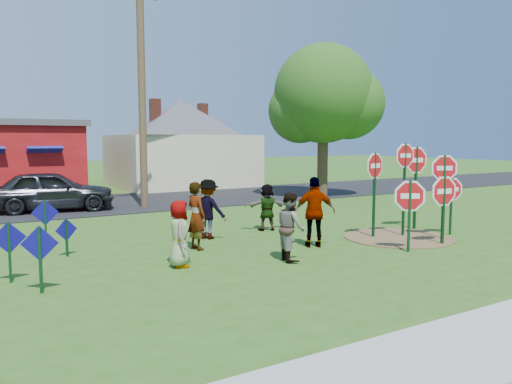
% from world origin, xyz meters
% --- Properties ---
extents(ground, '(120.00, 120.00, 0.00)m').
position_xyz_m(ground, '(0.00, 0.00, 0.00)').
color(ground, '#305016').
rests_on(ground, ground).
extents(sidewalk, '(22.00, 1.80, 0.08)m').
position_xyz_m(sidewalk, '(0.00, -7.20, 0.04)').
color(sidewalk, '#9E9E99').
rests_on(sidewalk, ground).
extents(road, '(120.00, 7.50, 0.04)m').
position_xyz_m(road, '(0.00, 11.50, 0.02)').
color(road, black).
rests_on(road, ground).
extents(dirt_patch, '(3.20, 3.20, 0.03)m').
position_xyz_m(dirt_patch, '(4.50, -1.00, 0.01)').
color(dirt_patch, brown).
rests_on(dirt_patch, ground).
extents(cream_house, '(9.40, 9.40, 6.50)m').
position_xyz_m(cream_house, '(5.50, 18.00, 2.92)').
color(cream_house, beige).
rests_on(cream_house, ground).
extents(stop_sign_a, '(0.95, 0.61, 2.02)m').
position_xyz_m(stop_sign_a, '(3.32, -2.45, 1.34)').
color(stop_sign_a, '#103D1B').
rests_on(stop_sign_a, ground).
extents(stop_sign_b, '(0.99, 0.07, 2.94)m').
position_xyz_m(stop_sign_b, '(4.83, -0.88, 2.15)').
color(stop_sign_b, '#103D1B').
rests_on(stop_sign_b, ground).
extents(stop_sign_c, '(0.93, 0.53, 2.62)m').
position_xyz_m(stop_sign_c, '(5.49, -1.78, 1.83)').
color(stop_sign_c, '#103D1B').
rests_on(stop_sign_c, ground).
extents(stop_sign_d, '(1.19, 0.12, 2.86)m').
position_xyz_m(stop_sign_d, '(6.13, -0.18, 2.04)').
color(stop_sign_d, '#103D1B').
rests_on(stop_sign_d, ground).
extents(stop_sign_e, '(1.14, 0.19, 2.07)m').
position_xyz_m(stop_sign_e, '(4.85, -2.30, 1.37)').
color(stop_sign_e, '#103D1B').
rests_on(stop_sign_e, ground).
extents(stop_sign_f, '(0.91, 0.36, 1.89)m').
position_xyz_m(stop_sign_f, '(6.28, -1.46, 1.30)').
color(stop_sign_f, '#103D1B').
rests_on(stop_sign_f, ground).
extents(stop_sign_g, '(1.04, 0.23, 2.68)m').
position_xyz_m(stop_sign_g, '(3.92, -0.56, 1.88)').
color(stop_sign_g, '#103D1B').
rests_on(stop_sign_g, ground).
extents(blue_diamond_a, '(0.66, 0.24, 1.31)m').
position_xyz_m(blue_diamond_a, '(-5.42, -1.30, 0.81)').
color(blue_diamond_a, '#103D1B').
rests_on(blue_diamond_a, ground).
extents(blue_diamond_b, '(0.66, 0.06, 1.27)m').
position_xyz_m(blue_diamond_b, '(-5.86, -0.21, 0.78)').
color(blue_diamond_b, '#103D1B').
rests_on(blue_diamond_b, ground).
extents(blue_diamond_c, '(0.56, 0.19, 0.97)m').
position_xyz_m(blue_diamond_c, '(-4.42, 1.61, 0.59)').
color(blue_diamond_c, '#103D1B').
rests_on(blue_diamond_c, ground).
extents(blue_diamond_d, '(0.70, 0.11, 1.31)m').
position_xyz_m(blue_diamond_d, '(-4.70, 2.99, 0.81)').
color(blue_diamond_d, '#103D1B').
rests_on(blue_diamond_d, ground).
extents(person_a, '(0.70, 0.87, 1.54)m').
position_xyz_m(person_a, '(-2.39, -0.79, 0.77)').
color(person_a, '#3E5896').
rests_on(person_a, ground).
extents(person_b, '(0.54, 0.73, 1.81)m').
position_xyz_m(person_b, '(-1.30, 0.67, 0.91)').
color(person_b, teal).
rests_on(person_b, ground).
extents(person_c, '(0.81, 0.94, 1.66)m').
position_xyz_m(person_c, '(0.15, -1.61, 0.83)').
color(person_c, brown).
rests_on(person_c, ground).
extents(person_d, '(1.18, 1.31, 1.76)m').
position_xyz_m(person_d, '(-0.40, 1.83, 0.88)').
color(person_d, '#333237').
rests_on(person_d, ground).
extents(person_e, '(1.21, 0.95, 1.92)m').
position_xyz_m(person_e, '(1.59, -0.71, 0.96)').
color(person_e, '#462A56').
rests_on(person_e, ground).
extents(person_f, '(1.48, 0.81, 1.52)m').
position_xyz_m(person_f, '(1.81, 2.08, 0.76)').
color(person_f, '#235435').
rests_on(person_f, ground).
extents(suv, '(5.09, 2.72, 1.65)m').
position_xyz_m(suv, '(-3.42, 10.13, 0.86)').
color(suv, '#2B2B30').
rests_on(suv, road).
extents(utility_pole, '(2.32, 1.12, 10.13)m').
position_xyz_m(utility_pole, '(0.18, 9.34, 5.33)').
color(utility_pole, '#4C3823').
rests_on(utility_pole, ground).
extents(leafy_tree, '(5.38, 4.91, 7.65)m').
position_xyz_m(leafy_tree, '(9.21, 8.33, 4.92)').
color(leafy_tree, '#382819').
rests_on(leafy_tree, ground).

